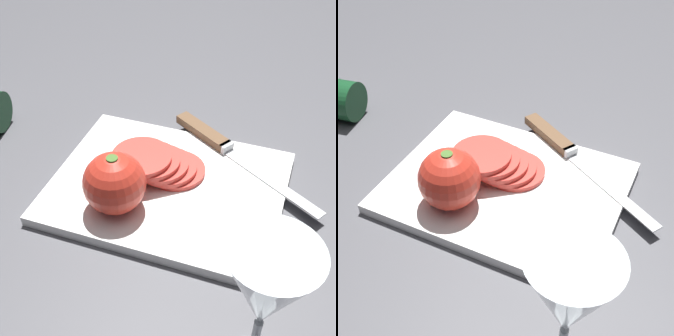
# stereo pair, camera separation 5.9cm
# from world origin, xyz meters

# --- Properties ---
(ground_plane) EXTENTS (3.00, 3.00, 0.00)m
(ground_plane) POSITION_xyz_m (0.00, 0.00, 0.00)
(ground_plane) COLOR #4C4C51
(cutting_board) EXTENTS (0.34, 0.27, 0.02)m
(cutting_board) POSITION_xyz_m (0.09, -0.03, 0.01)
(cutting_board) COLOR white
(cutting_board) RESTS_ON ground_plane
(wine_glass) EXTENTS (0.09, 0.09, 0.19)m
(wine_glass) POSITION_xyz_m (-0.08, 0.20, 0.13)
(wine_glass) COLOR silver
(wine_glass) RESTS_ON ground_plane
(whole_tomato) EXTENTS (0.09, 0.09, 0.09)m
(whole_tomato) POSITION_xyz_m (0.14, 0.04, 0.06)
(whole_tomato) COLOR red
(whole_tomato) RESTS_ON cutting_board
(knife) EXTENTS (0.27, 0.18, 0.01)m
(knife) POSITION_xyz_m (0.05, -0.15, 0.02)
(knife) COLOR silver
(knife) RESTS_ON cutting_board
(tomato_slice_stack_near) EXTENTS (0.14, 0.11, 0.04)m
(tomato_slice_stack_near) POSITION_xyz_m (0.11, -0.05, 0.04)
(tomato_slice_stack_near) COLOR #D63D33
(tomato_slice_stack_near) RESTS_ON cutting_board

